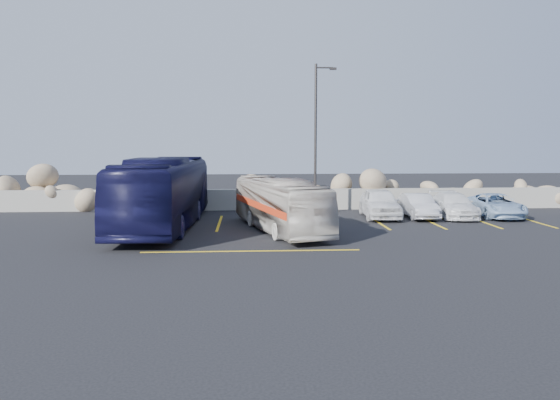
{
  "coord_description": "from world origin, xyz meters",
  "views": [
    {
      "loc": [
        -1.11,
        -19.41,
        4.06
      ],
      "look_at": [
        0.29,
        4.0,
        1.45
      ],
      "focal_mm": 35.0,
      "sensor_mm": 36.0,
      "label": 1
    }
  ],
  "objects": [
    {
      "name": "parking_lines",
      "position": [
        4.64,
        5.57,
        0.01
      ],
      "size": [
        18.16,
        9.36,
        0.01
      ],
      "color": "gold",
      "rests_on": "ground"
    },
    {
      "name": "lamppost",
      "position": [
        2.56,
        9.5,
        4.3
      ],
      "size": [
        1.14,
        0.18,
        8.0
      ],
      "color": "#312D2B",
      "rests_on": "ground"
    },
    {
      "name": "car_a",
      "position": [
        5.78,
        8.51,
        0.76
      ],
      "size": [
        2.11,
        4.58,
        1.52
      ],
      "primitive_type": "imported",
      "rotation": [
        0.0,
        0.0,
        -0.07
      ],
      "color": "white",
      "rests_on": "ground"
    },
    {
      "name": "ground",
      "position": [
        0.0,
        0.0,
        0.0
      ],
      "size": [
        90.0,
        90.0,
        0.0
      ],
      "primitive_type": "plane",
      "color": "black",
      "rests_on": "ground"
    },
    {
      "name": "seawall",
      "position": [
        0.0,
        12.0,
        0.6
      ],
      "size": [
        60.0,
        0.4,
        1.2
      ],
      "primitive_type": "cube",
      "color": "gray",
      "rests_on": "ground"
    },
    {
      "name": "car_d",
      "position": [
        11.96,
        8.37,
        0.61
      ],
      "size": [
        2.32,
        4.49,
        1.21
      ],
      "primitive_type": "imported",
      "rotation": [
        0.0,
        0.0,
        -0.07
      ],
      "color": "#96B4D4",
      "rests_on": "ground"
    },
    {
      "name": "car_c",
      "position": [
        9.67,
        8.41,
        0.63
      ],
      "size": [
        2.05,
        4.44,
        1.26
      ],
      "primitive_type": "imported",
      "rotation": [
        0.0,
        0.0,
        -0.07
      ],
      "color": "white",
      "rests_on": "ground"
    },
    {
      "name": "riprap_pile",
      "position": [
        0.0,
        13.2,
        1.3
      ],
      "size": [
        54.0,
        2.8,
        2.6
      ],
      "primitive_type": null,
      "color": "#9F8568",
      "rests_on": "ground"
    },
    {
      "name": "tour_coach",
      "position": [
        -4.98,
        5.87,
        1.62
      ],
      "size": [
        3.17,
        11.71,
        3.24
      ],
      "primitive_type": "imported",
      "rotation": [
        0.0,
        0.0,
        -0.04
      ],
      "color": "black",
      "rests_on": "ground"
    },
    {
      "name": "car_b",
      "position": [
        7.74,
        8.24,
        0.62
      ],
      "size": [
        1.37,
        3.78,
        1.24
      ],
      "primitive_type": "imported",
      "rotation": [
        0.0,
        0.0,
        -0.02
      ],
      "color": "silver",
      "rests_on": "ground"
    },
    {
      "name": "vintage_bus",
      "position": [
        0.31,
        4.66,
        1.17
      ],
      "size": [
        4.08,
        8.66,
        2.35
      ],
      "primitive_type": "imported",
      "rotation": [
        0.0,
        0.0,
        0.26
      ],
      "color": "beige",
      "rests_on": "ground"
    }
  ]
}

